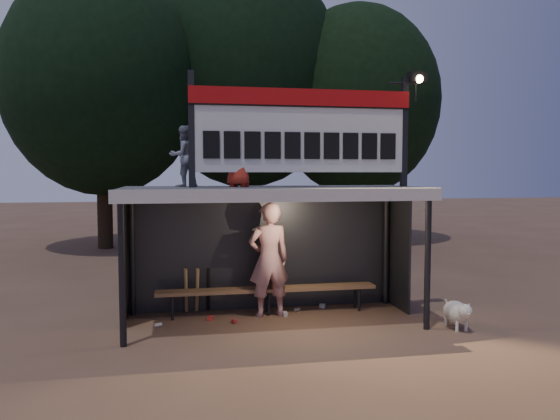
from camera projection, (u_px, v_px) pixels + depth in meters
name	position (u px, v px, depth m)	size (l,w,h in m)	color
ground	(273.00, 322.00, 9.38)	(80.00, 80.00, 0.00)	brown
player	(269.00, 260.00, 9.69)	(0.74, 0.49, 2.04)	silver
child_a	(183.00, 156.00, 9.27)	(0.51, 0.39, 1.04)	gray
child_b	(239.00, 155.00, 9.16)	(0.53, 0.34, 1.08)	#B42B1B
dugout_shelter	(270.00, 214.00, 9.49)	(5.10, 2.08, 2.32)	#404043
scoreboard_assembly	(305.00, 128.00, 9.24)	(4.10, 0.27, 1.99)	black
bench	(268.00, 290.00, 9.89)	(4.00, 0.35, 0.48)	brown
tree_left	(102.00, 83.00, 18.06)	(6.46, 6.46, 9.27)	black
tree_mid	(246.00, 76.00, 20.41)	(7.22, 7.22, 10.36)	black
tree_right	(357.00, 101.00, 20.23)	(6.08, 6.08, 8.72)	#312315
dog	(457.00, 312.00, 8.93)	(0.36, 0.81, 0.49)	beige
bats	(197.00, 290.00, 9.92)	(0.47, 0.32, 0.84)	#977246
litter	(254.00, 315.00, 9.67)	(3.15, 0.86, 0.08)	red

